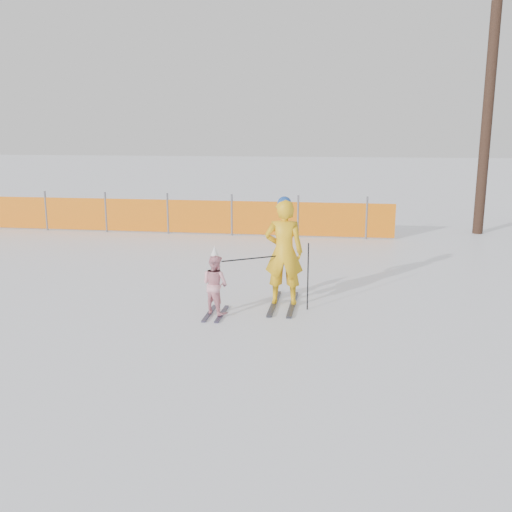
% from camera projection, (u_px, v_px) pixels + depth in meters
% --- Properties ---
extents(ground, '(120.00, 120.00, 0.00)m').
position_uv_depth(ground, '(252.00, 320.00, 9.58)').
color(ground, white).
rests_on(ground, ground).
extents(adult, '(0.71, 1.51, 1.99)m').
position_uv_depth(adult, '(284.00, 252.00, 10.20)').
color(adult, black).
rests_on(adult, ground).
extents(child, '(0.63, 0.91, 1.21)m').
position_uv_depth(child, '(215.00, 284.00, 9.77)').
color(child, black).
rests_on(child, ground).
extents(ski_poles, '(1.47, 0.60, 1.21)m').
position_uv_depth(ski_poles, '(281.00, 268.00, 9.99)').
color(ski_poles, black).
rests_on(ski_poles, ground).
extents(safety_fence, '(14.85, 0.06, 1.25)m').
position_uv_depth(safety_fence, '(148.00, 215.00, 17.58)').
color(safety_fence, '#595960').
rests_on(safety_fence, ground).
extents(tree_trunks, '(2.25, 2.73, 6.73)m').
position_uv_depth(tree_trunks, '(501.00, 127.00, 17.61)').
color(tree_trunks, '#311F16').
rests_on(tree_trunks, ground).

